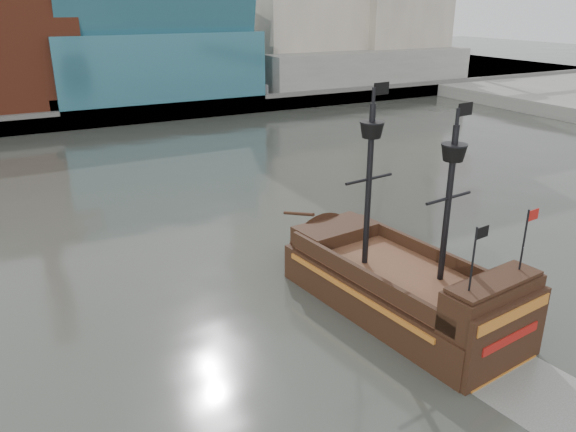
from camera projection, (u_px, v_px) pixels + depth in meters
ground at (363, 381)px, 25.54m from camera, size 400.00×400.00×0.00m
promenade_far at (69, 91)px, 101.10m from camera, size 220.00×60.00×2.00m
seawall at (99, 118)px, 76.65m from camera, size 220.00×1.00×2.60m
crane_b at (448, 4)px, 134.40m from camera, size 19.10×4.00×26.25m
pirate_ship at (401, 293)px, 30.84m from camera, size 7.33×18.26×13.29m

